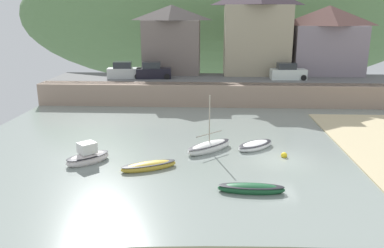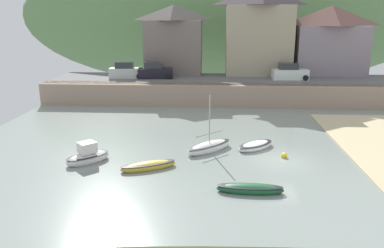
{
  "view_description": "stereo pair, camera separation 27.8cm",
  "coord_description": "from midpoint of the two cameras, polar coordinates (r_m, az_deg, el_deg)",
  "views": [
    {
      "loc": [
        -4.83,
        -25.6,
        9.68
      ],
      "look_at": [
        -6.17,
        1.2,
        2.19
      ],
      "focal_mm": 36.47,
      "sensor_mm": 36.0,
      "label": 1
    },
    {
      "loc": [
        -4.55,
        -25.58,
        9.68
      ],
      "look_at": [
        -6.17,
        1.2,
        2.19
      ],
      "focal_mm": 36.47,
      "sensor_mm": 36.0,
      "label": 2
    }
  ],
  "objects": [
    {
      "name": "parked_car_end_of_row",
      "position": [
        47.57,
        14.26,
        7.3
      ],
      "size": [
        4.18,
        1.89,
        1.95
      ],
      "rotation": [
        0.0,
        0.0,
        0.05
      ],
      "color": "silver",
      "rests_on": "ground"
    },
    {
      "name": "sailboat_tall_mast",
      "position": [
        25.72,
        -6.09,
        -6.11
      ],
      "size": [
        3.8,
        2.51,
        0.65
      ],
      "rotation": [
        0.0,
        0.0,
        0.44
      ],
      "color": "gold",
      "rests_on": "ground"
    },
    {
      "name": "quay_seawall",
      "position": [
        44.14,
        9.52,
        4.51
      ],
      "size": [
        48.0,
        9.4,
        2.4
      ],
      "color": "gray",
      "rests_on": "ground"
    },
    {
      "name": "waterfront_building_centre",
      "position": [
        51.11,
        9.89,
        13.46
      ],
      "size": [
        8.39,
        6.11,
        10.98
      ],
      "color": "tan",
      "rests_on": "ground"
    },
    {
      "name": "hillside_backdrop",
      "position": [
        80.81,
        4.89,
        15.57
      ],
      "size": [
        80.0,
        44.0,
        27.75
      ],
      "color": "#608851",
      "rests_on": "ground"
    },
    {
      "name": "parked_car_near_slipway",
      "position": [
        47.93,
        -9.42,
        7.62
      ],
      "size": [
        4.25,
        2.12,
        1.95
      ],
      "rotation": [
        0.0,
        0.0,
        0.1
      ],
      "color": "#B7BEBC",
      "rests_on": "ground"
    },
    {
      "name": "motorboat_with_cabin",
      "position": [
        29.82,
        9.54,
        -3.16
      ],
      "size": [
        3.39,
        3.23,
        0.65
      ],
      "rotation": [
        0.0,
        0.0,
        0.73
      ],
      "color": "white",
      "rests_on": "ground"
    },
    {
      "name": "sailboat_white_hull",
      "position": [
        28.92,
        2.81,
        -3.38
      ],
      "size": [
        3.8,
        3.75,
        4.38
      ],
      "rotation": [
        0.0,
        0.0,
        0.77
      ],
      "color": "white",
      "rests_on": "ground"
    },
    {
      "name": "sailboat_far_left",
      "position": [
        22.63,
        8.84,
        -9.36
      ],
      "size": [
        3.84,
        1.08,
        0.66
      ],
      "rotation": [
        0.0,
        0.0,
        -0.03
      ],
      "color": "#1C5731",
      "rests_on": "ground"
    },
    {
      "name": "rowboat_small_beached",
      "position": [
        27.55,
        -14.72,
        -4.64
      ],
      "size": [
        3.16,
        3.15,
        1.62
      ],
      "rotation": [
        0.0,
        0.0,
        0.78
      ],
      "color": "silver",
      "rests_on": "ground"
    },
    {
      "name": "waterfront_building_right",
      "position": [
        52.87,
        19.62,
        11.51
      ],
      "size": [
        8.87,
        5.71,
        8.48
      ],
      "color": "gray",
      "rests_on": "ground"
    },
    {
      "name": "waterfront_building_left",
      "position": [
        51.15,
        -2.51,
        12.31
      ],
      "size": [
        7.42,
        5.46,
        8.58
      ],
      "color": "#71655E",
      "rests_on": "ground"
    },
    {
      "name": "ground",
      "position": [
        19.61,
        21.79,
        -14.66
      ],
      "size": [
        48.0,
        41.0,
        0.61
      ],
      "color": "gray"
    },
    {
      "name": "mooring_buoy",
      "position": [
        28.38,
        13.6,
        -4.52
      ],
      "size": [
        0.45,
        0.45,
        0.45
      ],
      "color": "yellow",
      "rests_on": "ground"
    },
    {
      "name": "parked_car_by_wall",
      "position": [
        47.28,
        -5.24,
        7.66
      ],
      "size": [
        4.24,
        2.08,
        1.95
      ],
      "rotation": [
        0.0,
        0.0,
        0.09
      ],
      "color": "black",
      "rests_on": "ground"
    }
  ]
}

